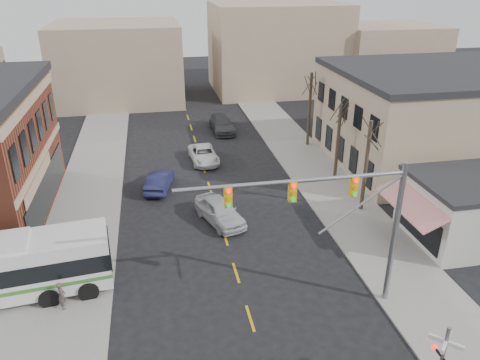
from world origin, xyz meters
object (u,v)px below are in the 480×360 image
(car_b, at_px, (159,181))
(car_c, at_px, (204,155))
(car_a, at_px, (220,211))
(car_d, at_px, (222,124))
(traffic_signal_mast, at_px, (342,210))
(pedestrian_far, at_px, (32,275))
(pedestrian_near, at_px, (62,296))

(car_b, xyz_separation_m, car_c, (4.19, 5.20, -0.06))
(car_b, bearing_deg, car_a, 136.47)
(car_a, relative_size, car_d, 0.89)
(traffic_signal_mast, bearing_deg, pedestrian_far, 163.92)
(pedestrian_near, bearing_deg, car_d, -41.77)
(car_c, xyz_separation_m, pedestrian_near, (-9.65, -19.10, 0.21))
(car_a, xyz_separation_m, pedestrian_far, (-11.29, -5.56, 0.08))
(car_a, distance_m, pedestrian_near, 12.18)
(car_d, relative_size, pedestrian_far, 3.46)
(traffic_signal_mast, height_order, car_a, traffic_signal_mast)
(car_a, bearing_deg, car_c, 69.37)
(car_b, distance_m, pedestrian_near, 14.94)
(pedestrian_far, bearing_deg, car_d, 9.32)
(car_d, distance_m, pedestrian_near, 30.34)
(car_c, relative_size, pedestrian_far, 3.08)
(traffic_signal_mast, distance_m, car_b, 19.03)
(car_a, relative_size, pedestrian_near, 3.17)
(car_d, bearing_deg, pedestrian_near, -115.90)
(car_b, height_order, pedestrian_far, pedestrian_far)
(car_c, distance_m, pedestrian_near, 21.40)
(pedestrian_near, distance_m, pedestrian_far, 2.84)
(car_d, height_order, pedestrian_near, pedestrian_near)
(car_d, distance_m, pedestrian_far, 29.28)
(traffic_signal_mast, xyz_separation_m, car_d, (-1.21, 29.96, -4.98))
(car_a, bearing_deg, car_d, 61.17)
(car_b, relative_size, pedestrian_near, 2.92)
(car_c, height_order, pedestrian_far, pedestrian_far)
(car_a, distance_m, car_d, 20.12)
(car_a, bearing_deg, traffic_signal_mast, -85.70)
(car_b, relative_size, car_c, 0.92)
(car_b, xyz_separation_m, pedestrian_far, (-7.32, -11.76, 0.18))
(car_d, bearing_deg, car_b, -119.05)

